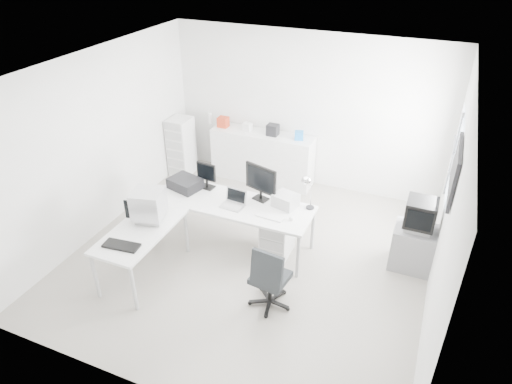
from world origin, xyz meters
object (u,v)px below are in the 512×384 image
at_px(filing_cabinet, 181,147).
at_px(lcd_monitor_large, 261,183).
at_px(laptop, 232,199).
at_px(laser_printer, 286,200).
at_px(main_desk, 233,223).
at_px(office_chair, 270,275).
at_px(inkjet_printer, 185,183).
at_px(sideboard, 262,157).
at_px(crt_monitor, 149,205).
at_px(tv_cabinet, 413,248).
at_px(side_desk, 144,252).
at_px(crt_tv, 420,216).
at_px(drawer_pedestal, 277,236).
at_px(lcd_monitor_small, 207,176).

bearing_deg(filing_cabinet, lcd_monitor_large, -33.04).
relative_size(laptop, laser_printer, 1.15).
xyz_separation_m(main_desk, laptop, (0.05, -0.10, 0.50)).
bearing_deg(filing_cabinet, laser_printer, -29.42).
xyz_separation_m(main_desk, office_chair, (0.99, -0.98, 0.11)).
bearing_deg(inkjet_printer, main_desk, 8.41).
bearing_deg(lcd_monitor_large, filing_cabinet, 163.59).
relative_size(sideboard, filing_cabinet, 1.71).
relative_size(crt_monitor, tv_cabinet, 0.75).
relative_size(main_desk, lcd_monitor_large, 4.27).
bearing_deg(side_desk, filing_cabinet, 110.64).
height_order(crt_monitor, filing_cabinet, crt_monitor).
bearing_deg(main_desk, filing_cabinet, 138.01).
bearing_deg(crt_tv, lcd_monitor_large, -173.23).
height_order(main_desk, drawer_pedestal, main_desk).
bearing_deg(main_desk, crt_tv, 11.27).
height_order(inkjet_printer, filing_cabinet, filing_cabinet).
bearing_deg(side_desk, main_desk, 52.31).
bearing_deg(inkjet_printer, crt_monitor, -74.88).
bearing_deg(main_desk, laptop, -63.43).
height_order(side_desk, lcd_monitor_large, lcd_monitor_large).
height_order(side_desk, crt_monitor, crt_monitor).
bearing_deg(drawer_pedestal, lcd_monitor_large, 150.26).
height_order(lcd_monitor_small, office_chair, lcd_monitor_small).
bearing_deg(main_desk, office_chair, -44.83).
bearing_deg(laser_printer, main_desk, -148.99).
height_order(drawer_pedestal, crt_monitor, crt_monitor).
bearing_deg(sideboard, tv_cabinet, -27.77).
height_order(side_desk, laser_printer, laser_printer).
bearing_deg(drawer_pedestal, filing_cabinet, 147.39).
xyz_separation_m(laser_printer, crt_monitor, (-1.60, -1.07, 0.15)).
relative_size(drawer_pedestal, sideboard, 0.31).
bearing_deg(drawer_pedestal, laptop, -167.01).
height_order(laptop, filing_cabinet, filing_cabinet).
bearing_deg(crt_monitor, crt_tv, 7.51).
distance_m(main_desk, crt_monitor, 1.35).
xyz_separation_m(main_desk, inkjet_printer, (-0.85, 0.10, 0.46)).
distance_m(inkjet_printer, crt_tv, 3.46).
relative_size(drawer_pedestal, lcd_monitor_small, 1.47).
distance_m(main_desk, laser_printer, 0.91).
distance_m(inkjet_printer, tv_cabinet, 3.50).
distance_m(main_desk, drawer_pedestal, 0.71).
bearing_deg(sideboard, side_desk, -98.75).
relative_size(lcd_monitor_small, crt_tv, 0.81).
bearing_deg(crt_tv, laptop, -166.36).
bearing_deg(laptop, side_desk, -126.85).
bearing_deg(sideboard, office_chair, -66.10).
height_order(inkjet_printer, tv_cabinet, inkjet_printer).
height_order(side_desk, inkjet_printer, inkjet_printer).
relative_size(inkjet_printer, filing_cabinet, 0.41).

